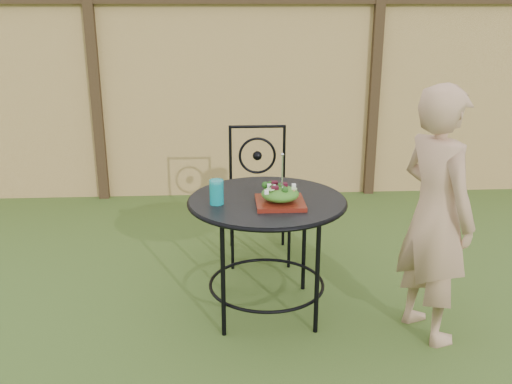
% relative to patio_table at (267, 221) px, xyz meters
% --- Properties ---
extents(ground, '(60.00, 60.00, 0.00)m').
position_rel_patio_table_xyz_m(ground, '(-0.11, 0.10, -0.59)').
color(ground, '#284215').
rests_on(ground, ground).
extents(fence, '(8.00, 0.12, 1.90)m').
position_rel_patio_table_xyz_m(fence, '(-0.11, 2.29, 0.36)').
color(fence, tan).
rests_on(fence, ground).
extents(patio_table, '(0.92, 0.92, 0.72)m').
position_rel_patio_table_xyz_m(patio_table, '(0.00, 0.00, 0.00)').
color(patio_table, black).
rests_on(patio_table, ground).
extents(patio_chair, '(0.46, 0.46, 0.95)m').
position_rel_patio_table_xyz_m(patio_chair, '(0.00, 0.85, -0.08)').
color(patio_chair, black).
rests_on(patio_chair, ground).
extents(diner, '(0.50, 0.60, 1.42)m').
position_rel_patio_table_xyz_m(diner, '(0.89, -0.29, 0.12)').
color(diner, '#A77E5F').
rests_on(diner, ground).
extents(salad_plate, '(0.27, 0.27, 0.02)m').
position_rel_patio_table_xyz_m(salad_plate, '(0.06, -0.11, 0.15)').
color(salad_plate, '#431309').
rests_on(salad_plate, patio_table).
extents(salad, '(0.21, 0.21, 0.08)m').
position_rel_patio_table_xyz_m(salad, '(0.06, -0.11, 0.20)').
color(salad, '#235614').
rests_on(salad, salad_plate).
extents(fork, '(0.01, 0.01, 0.18)m').
position_rel_patio_table_xyz_m(fork, '(0.07, -0.11, 0.33)').
color(fork, silver).
rests_on(fork, salad).
extents(drinking_glass, '(0.08, 0.08, 0.14)m').
position_rel_patio_table_xyz_m(drinking_glass, '(-0.29, -0.07, 0.21)').
color(drinking_glass, '#0D9399').
rests_on(drinking_glass, patio_table).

